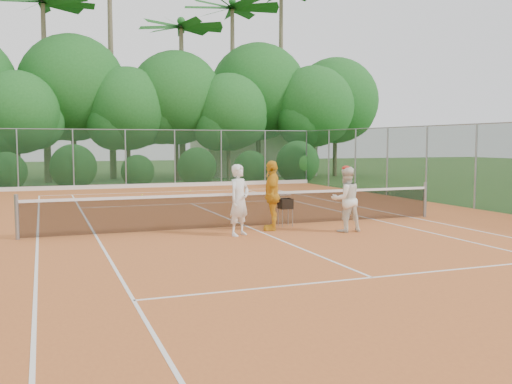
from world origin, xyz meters
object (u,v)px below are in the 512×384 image
player_white (239,200)px  player_yellow (272,195)px  player_center_grp (346,199)px  ball_hopper (285,204)px

player_white → player_yellow: (1.12, 0.56, 0.03)m
player_center_grp → ball_hopper: player_center_grp is taller
player_yellow → ball_hopper: player_yellow is taller
player_white → player_center_grp: (2.82, -0.40, -0.04)m
player_white → player_yellow: bearing=-5.1°
player_white → player_center_grp: bearing=-39.6°
player_center_grp → ball_hopper: bearing=126.2°
player_center_grp → ball_hopper: (-1.08, 1.48, -0.24)m
player_white → player_yellow: 1.25m
player_white → ball_hopper: player_white is taller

